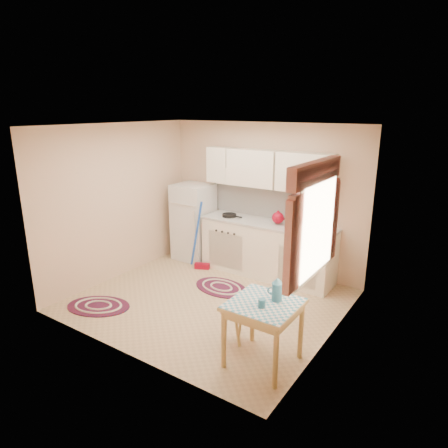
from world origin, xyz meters
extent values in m
plane|color=tan|center=(0.00, 0.00, 0.00)|extent=(3.60, 3.60, 0.00)
cube|color=silver|center=(0.00, 0.00, 2.50)|extent=(3.60, 3.20, 0.04)
cube|color=#CEAA8B|center=(0.00, 1.60, 1.25)|extent=(3.60, 0.04, 2.50)
cube|color=#CEAA8B|center=(0.00, -1.60, 1.25)|extent=(3.60, 0.04, 2.50)
cube|color=#CEAA8B|center=(-1.80, 0.00, 1.25)|extent=(0.04, 3.20, 2.50)
cube|color=#CEAA8B|center=(1.80, 0.00, 1.25)|extent=(0.04, 3.20, 2.50)
cube|color=white|center=(0.12, 1.59, 1.20)|extent=(2.25, 0.03, 0.55)
cube|color=white|center=(0.12, 1.44, 1.77)|extent=(2.25, 0.33, 0.60)
cube|color=white|center=(1.78, -0.55, 1.55)|extent=(0.04, 0.85, 0.95)
cube|color=silver|center=(-1.25, 1.25, 0.70)|extent=(0.65, 0.60, 1.40)
cube|color=white|center=(0.25, 1.30, 0.44)|extent=(2.25, 0.60, 0.88)
cube|color=#B8B5AE|center=(0.25, 1.30, 0.90)|extent=(2.27, 0.62, 0.04)
cylinder|color=black|center=(-0.47, 1.25, 0.94)|extent=(0.25, 0.25, 0.05)
cylinder|color=maroon|center=(0.63, 1.30, 1.00)|extent=(0.13, 0.13, 0.16)
cube|color=tan|center=(1.36, -0.86, 0.36)|extent=(0.72, 0.72, 0.72)
cylinder|color=maroon|center=(0.88, -0.70, 0.21)|extent=(0.38, 0.38, 0.42)
cylinder|color=#2B6785|center=(1.38, -0.96, 0.77)|extent=(0.10, 0.10, 0.10)
camera|label=1|loc=(3.14, -4.29, 2.73)|focal=32.00mm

